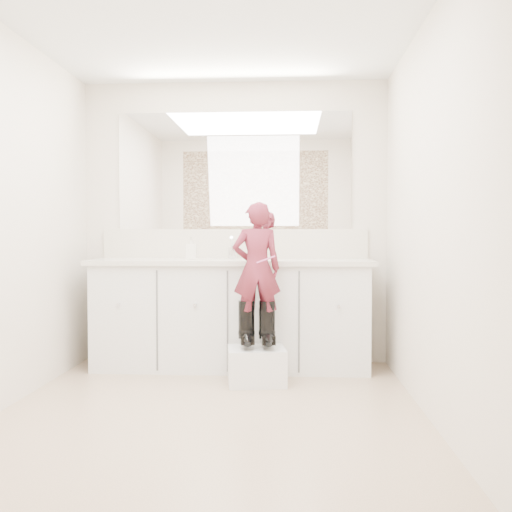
{
  "coord_description": "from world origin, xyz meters",
  "views": [
    {
      "loc": [
        0.48,
        -3.4,
        1.08
      ],
      "look_at": [
        0.23,
        0.83,
        0.93
      ],
      "focal_mm": 40.0,
      "sensor_mm": 36.0,
      "label": 1
    }
  ],
  "objects": [
    {
      "name": "countertop",
      "position": [
        0.0,
        1.21,
        0.87
      ],
      "size": [
        2.28,
        0.58,
        0.04
      ],
      "primitive_type": "cube",
      "color": "beige",
      "rests_on": "vanity_cabinet"
    },
    {
      "name": "wall_left",
      "position": [
        -1.3,
        0.0,
        1.2
      ],
      "size": [
        0.0,
        3.0,
        3.0
      ],
      "primitive_type": "plane",
      "rotation": [
        1.57,
        0.0,
        1.57
      ],
      "color": "beige",
      "rests_on": "floor"
    },
    {
      "name": "dot_panel",
      "position": [
        0.0,
        -1.49,
        1.65
      ],
      "size": [
        2.0,
        0.01,
        1.2
      ],
      "primitive_type": "cube",
      "color": "#472819",
      "rests_on": "wall_front"
    },
    {
      "name": "backsplash",
      "position": [
        0.0,
        1.49,
        1.02
      ],
      "size": [
        2.28,
        0.03,
        0.25
      ],
      "primitive_type": "cube",
      "color": "beige",
      "rests_on": "countertop"
    },
    {
      "name": "wall_right",
      "position": [
        1.3,
        0.0,
        1.2
      ],
      "size": [
        0.0,
        3.0,
        3.0
      ],
      "primitive_type": "plane",
      "rotation": [
        1.57,
        0.0,
        -1.57
      ],
      "color": "beige",
      "rests_on": "floor"
    },
    {
      "name": "boot_left",
      "position": [
        0.16,
        0.75,
        0.44
      ],
      "size": [
        0.16,
        0.24,
        0.34
      ],
      "primitive_type": null,
      "rotation": [
        0.0,
        0.0,
        0.14
      ],
      "color": "black",
      "rests_on": "step_stool"
    },
    {
      "name": "wall_back",
      "position": [
        0.0,
        1.5,
        1.2
      ],
      "size": [
        2.6,
        0.0,
        2.6
      ],
      "primitive_type": "plane",
      "rotation": [
        1.57,
        0.0,
        0.0
      ],
      "color": "beige",
      "rests_on": "floor"
    },
    {
      "name": "wall_front",
      "position": [
        0.0,
        -1.5,
        1.2
      ],
      "size": [
        2.6,
        0.0,
        2.6
      ],
      "primitive_type": "plane",
      "rotation": [
        -1.57,
        0.0,
        0.0
      ],
      "color": "beige",
      "rests_on": "floor"
    },
    {
      "name": "faucet",
      "position": [
        0.0,
        1.38,
        0.94
      ],
      "size": [
        0.08,
        0.08,
        0.1
      ],
      "primitive_type": "cylinder",
      "color": "silver",
      "rests_on": "countertop"
    },
    {
      "name": "step_stool",
      "position": [
        0.24,
        0.73,
        0.13
      ],
      "size": [
        0.46,
        0.4,
        0.26
      ],
      "primitive_type": "cube",
      "rotation": [
        0.0,
        0.0,
        0.14
      ],
      "color": "silver",
      "rests_on": "floor"
    },
    {
      "name": "mirror",
      "position": [
        0.0,
        1.49,
        1.64
      ],
      "size": [
        2.0,
        0.02,
        1.0
      ],
      "primitive_type": "cube",
      "color": "white",
      "rests_on": "wall_back"
    },
    {
      "name": "vanity_cabinet",
      "position": [
        0.0,
        1.23,
        0.42
      ],
      "size": [
        2.2,
        0.55,
        0.85
      ],
      "primitive_type": "cube",
      "color": "silver",
      "rests_on": "floor"
    },
    {
      "name": "ceiling",
      "position": [
        0.0,
        0.0,
        2.4
      ],
      "size": [
        3.0,
        3.0,
        0.0
      ],
      "primitive_type": "plane",
      "rotation": [
        3.14,
        0.0,
        0.0
      ],
      "color": "white",
      "rests_on": "wall_back"
    },
    {
      "name": "boot_right",
      "position": [
        0.31,
        0.75,
        0.44
      ],
      "size": [
        0.16,
        0.24,
        0.34
      ],
      "primitive_type": null,
      "rotation": [
        0.0,
        0.0,
        0.14
      ],
      "color": "black",
      "rests_on": "step_stool"
    },
    {
      "name": "cup",
      "position": [
        0.22,
        1.17,
        0.94
      ],
      "size": [
        0.14,
        0.14,
        0.1
      ],
      "primitive_type": "imported",
      "rotation": [
        0.0,
        0.0,
        -0.43
      ],
      "color": "beige",
      "rests_on": "countertop"
    },
    {
      "name": "floor",
      "position": [
        0.0,
        0.0,
        0.0
      ],
      "size": [
        3.0,
        3.0,
        0.0
      ],
      "primitive_type": "plane",
      "color": "#967C62",
      "rests_on": "ground"
    },
    {
      "name": "toddler",
      "position": [
        0.24,
        0.75,
        0.85
      ],
      "size": [
        0.38,
        0.28,
        0.96
      ],
      "primitive_type": "imported",
      "rotation": [
        0.0,
        0.0,
        3.28
      ],
      "color": "#A83352",
      "rests_on": "step_stool"
    },
    {
      "name": "soap_bottle",
      "position": [
        -0.32,
        1.19,
        0.98
      ],
      "size": [
        0.09,
        0.09,
        0.19
      ],
      "primitive_type": "imported",
      "rotation": [
        0.0,
        0.0,
        0.08
      ],
      "color": "silver",
      "rests_on": "countertop"
    },
    {
      "name": "toothbrush",
      "position": [
        0.31,
        0.67,
        0.91
      ],
      "size": [
        0.14,
        0.03,
        0.06
      ],
      "primitive_type": "cylinder",
      "rotation": [
        0.0,
        1.22,
        0.14
      ],
      "color": "#D15190",
      "rests_on": "toddler"
    }
  ]
}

